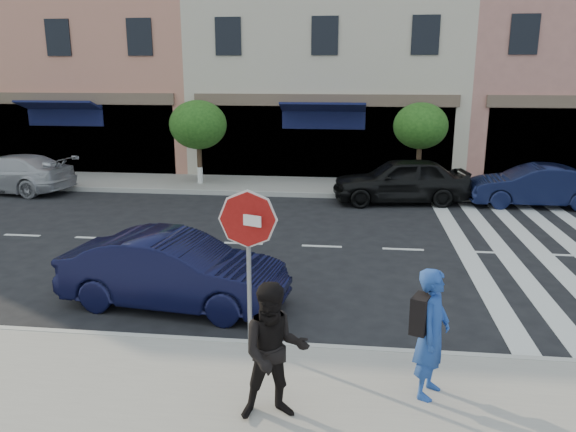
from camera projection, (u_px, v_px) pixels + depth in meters
The scene contains 13 objects.
ground at pixel (308, 313), 10.18m from camera, with size 120.00×120.00×0.00m, color black.
sidewalk_far at pixel (334, 187), 20.73m from camera, with size 60.00×3.00×0.15m, color gray.
building_west_mid at pixel (105, 9), 26.01m from camera, with size 10.00×9.00×14.00m, color tan.
building_centre at pixel (331, 41), 25.17m from camera, with size 11.00×9.00×11.00m, color beige.
street_tree_wb at pixel (198, 125), 20.55m from camera, with size 2.10×2.10×3.06m.
street_tree_c at pixel (421, 126), 19.61m from camera, with size 1.90×1.90×3.04m.
stop_sign at pixel (248, 235), 8.17m from camera, with size 0.82×0.35×2.48m.
photographer at pixel (432, 333), 7.18m from camera, with size 0.63×0.42×1.74m, color navy.
walker at pixel (275, 352), 6.71m from camera, with size 0.84×0.66×1.74m, color black.
car_near_mid at pixel (174, 271), 10.36m from camera, with size 1.45×4.16×1.37m, color black.
car_far_left at pixel (11, 174), 20.08m from camera, with size 1.88×4.63×1.34m, color #A2A2A7.
car_far_mid at pixel (400, 180), 18.47m from camera, with size 1.78×4.42×1.50m, color black.
car_far_right at pixel (534, 186), 17.99m from camera, with size 1.42×4.07×1.34m, color black.
Camera 1 is at (0.77, -9.38, 4.29)m, focal length 35.00 mm.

